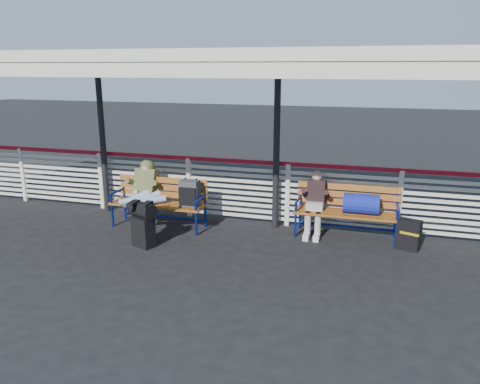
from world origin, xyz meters
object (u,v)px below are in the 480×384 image
(bench_left, at_px, (170,196))
(suitcase_side, at_px, (409,235))
(traveler_man, at_px, (143,195))
(luggage_stack, at_px, (143,222))
(companion_person, at_px, (315,202))
(bench_right, at_px, (354,205))

(bench_left, distance_m, suitcase_side, 4.26)
(suitcase_side, bearing_deg, traveler_man, -154.64)
(luggage_stack, distance_m, traveler_man, 0.81)
(companion_person, relative_size, suitcase_side, 2.25)
(luggage_stack, xyz_separation_m, bench_left, (0.02, 1.03, 0.18))
(luggage_stack, bearing_deg, bench_left, 111.57)
(luggage_stack, height_order, bench_right, bench_right)
(bench_right, bearing_deg, traveler_man, -168.49)
(bench_left, height_order, suitcase_side, bench_left)
(luggage_stack, bearing_deg, companion_person, 50.90)
(traveler_man, height_order, companion_person, traveler_man)
(bench_right, xyz_separation_m, traveler_man, (-3.70, -0.75, 0.08))
(bench_right, height_order, suitcase_side, bench_right)
(suitcase_side, bearing_deg, bench_left, -158.76)
(luggage_stack, relative_size, suitcase_side, 1.52)
(bench_right, bearing_deg, companion_person, -178.31)
(traveler_man, xyz_separation_m, suitcase_side, (4.61, 0.45, -0.43))
(bench_right, relative_size, suitcase_side, 3.53)
(luggage_stack, distance_m, bench_left, 1.04)
(traveler_man, relative_size, suitcase_side, 3.21)
(bench_left, xyz_separation_m, traveler_man, (-0.37, -0.34, 0.08))
(bench_left, relative_size, companion_person, 1.57)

